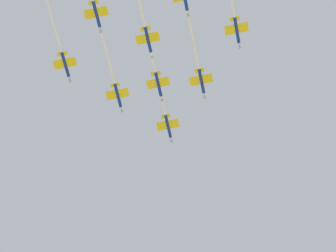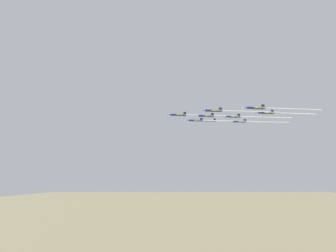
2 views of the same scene
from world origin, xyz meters
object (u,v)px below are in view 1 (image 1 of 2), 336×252
Objects in this scene: jet_starboard_outer at (57,37)px; jet_port_trail at (141,7)px; jet_port_outer at (152,58)px; jet_center_rear at (232,2)px; jet_starboard_inner at (195,51)px; jet_port_inner at (110,67)px; jet_lead at (163,103)px.

jet_port_trail is (14.17, 24.15, -0.57)m from jet_starboard_outer.
jet_port_outer is 1.01× the size of jet_center_rear.
jet_center_rear is at bearing -24.01° from jet_port_outer.
jet_starboard_inner is 43.52m from jet_starboard_outer.
jet_center_rear is (21.92, 20.98, 0.22)m from jet_port_outer.
jet_port_trail is at bearing -129.61° from jet_starboard_inner.
jet_starboard_inner is at bearing -0.58° from jet_port_inner.
jet_port_outer is at bearing -179.28° from jet_starboard_inner.
jet_port_inner reaches higher than jet_port_trail.
jet_port_outer is 0.99× the size of jet_starboard_outer.
jet_center_rear reaches higher than jet_port_outer.
jet_lead is 0.90× the size of jet_port_inner.
jet_starboard_outer is (6.83, -17.77, -0.33)m from jet_port_inner.
jet_center_rear is at bearing -42.09° from jet_starboard_inner.
jet_center_rear is (16.83, 8.09, 1.30)m from jet_starboard_inner.
jet_port_inner is 1.07× the size of jet_center_rear.
jet_port_outer is at bearing -90.00° from jet_lead.
jet_lead reaches higher than jet_port_trail.
jet_starboard_outer reaches higher than jet_port_outer.
jet_port_outer is 30.34m from jet_center_rear.
jet_center_rear reaches higher than jet_port_trail.
jet_port_inner is 21.97m from jet_port_trail.
jet_port_inner reaches higher than jet_starboard_inner.
jet_port_trail is (10.25, -19.17, 1.04)m from jet_starboard_inner.
jet_lead is at bearing 90.00° from jet_port_trail.
jet_center_rear is at bearing -45.70° from jet_lead.
jet_port_inner is 0.98× the size of jet_port_trail.
jet_port_inner is at bearing 179.42° from jet_starboard_inner.
jet_lead is 0.95× the size of jet_port_outer.
jet_port_trail reaches higher than jet_starboard_inner.
jet_port_outer is (5.67, 12.65, -0.86)m from jet_port_inner.
jet_port_inner is 19.04m from jet_starboard_outer.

